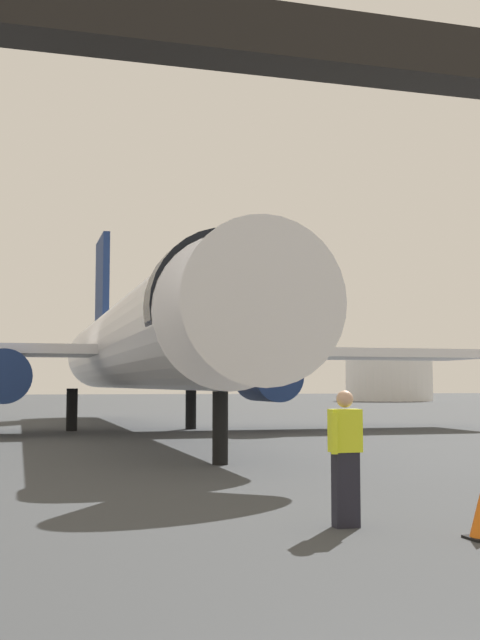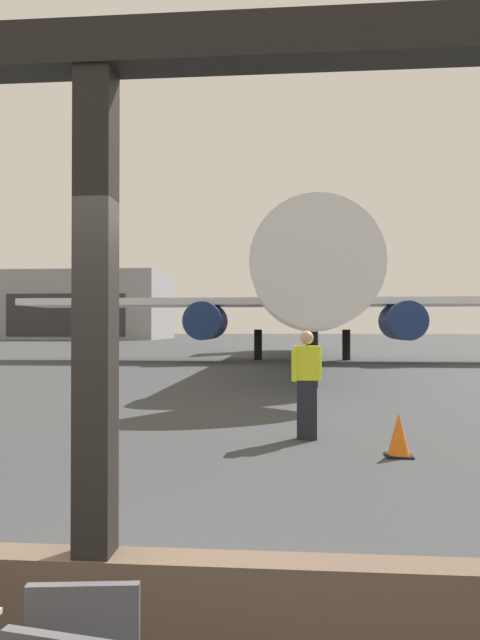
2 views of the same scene
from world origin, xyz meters
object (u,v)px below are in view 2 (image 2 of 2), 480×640
traffic_cone (399,436)px  ground_crew_worker (307,383)px  distant_hangar (85,306)px  airplane (302,296)px

traffic_cone → ground_crew_worker: bearing=136.7°
distant_hangar → airplane: bearing=-60.5°
airplane → ground_crew_worker: airplane is taller
ground_crew_worker → distant_hangar: 83.12m
ground_crew_worker → traffic_cone: (1.24, -1.16, -0.61)m
airplane → traffic_cone: 22.39m
traffic_cone → distant_hangar: bearing=112.6°
airplane → ground_crew_worker: size_ratio=19.10×
distant_hangar → traffic_cone: bearing=-67.4°
airplane → distant_hangar: airplane is taller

